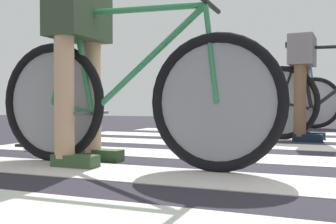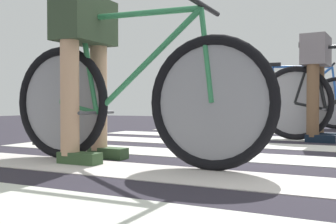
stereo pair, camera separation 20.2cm
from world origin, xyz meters
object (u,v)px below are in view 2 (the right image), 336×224
traffic_cone (68,118)px  cyclist_3_of_4 (316,73)px  bicycle_1_of_4 (128,98)px  cyclist_1_of_4 (85,55)px  bicycle_4_of_4 (297,101)px

traffic_cone → cyclist_3_of_4: bearing=32.7°
bicycle_1_of_4 → traffic_cone: bearing=145.6°
cyclist_3_of_4 → traffic_cone: (-1.92, -1.23, -0.41)m
cyclist_1_of_4 → cyclist_3_of_4: size_ratio=1.02×
bicycle_1_of_4 → cyclist_3_of_4: 2.17m
cyclist_3_of_4 → traffic_cone: 2.32m
cyclist_1_of_4 → traffic_cone: 1.15m
cyclist_1_of_4 → bicycle_4_of_4: cyclist_1_of_4 is taller
bicycle_1_of_4 → cyclist_1_of_4: size_ratio=1.73×
cyclist_1_of_4 → cyclist_3_of_4: (1.15, 1.98, -0.01)m
cyclist_1_of_4 → cyclist_3_of_4: cyclist_1_of_4 is taller
bicycle_1_of_4 → cyclist_3_of_4: bearing=67.6°
cyclist_3_of_4 → bicycle_4_of_4: cyclist_3_of_4 is taller
bicycle_1_of_4 → traffic_cone: size_ratio=3.58×
cyclist_1_of_4 → bicycle_4_of_4: size_ratio=0.58×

